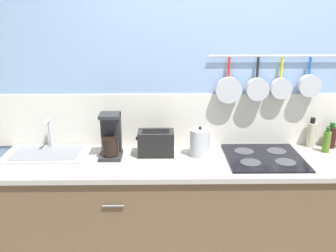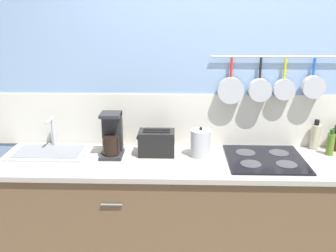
{
  "view_description": "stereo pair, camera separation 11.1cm",
  "coord_description": "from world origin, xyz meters",
  "px_view_note": "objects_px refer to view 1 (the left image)",
  "views": [
    {
      "loc": [
        -0.51,
        -2.44,
        1.91
      ],
      "look_at": [
        -0.47,
        0.0,
        1.14
      ],
      "focal_mm": 40.0,
      "sensor_mm": 36.0,
      "label": 1
    },
    {
      "loc": [
        -0.4,
        -2.44,
        1.91
      ],
      "look_at": [
        -0.47,
        0.0,
        1.14
      ],
      "focal_mm": 40.0,
      "sensor_mm": 36.0,
      "label": 2
    }
  ],
  "objects_px": {
    "toaster": "(156,143)",
    "bottle_dish_soap": "(311,134)",
    "coffee_maker": "(111,138)",
    "bottle_hot_sauce": "(331,137)",
    "bottle_olive_oil": "(327,141)",
    "kettle": "(200,143)"
  },
  "relations": [
    {
      "from": "bottle_dish_soap",
      "to": "bottle_olive_oil",
      "type": "relative_size",
      "value": 1.2
    },
    {
      "from": "toaster",
      "to": "kettle",
      "type": "height_order",
      "value": "kettle"
    },
    {
      "from": "kettle",
      "to": "bottle_hot_sauce",
      "type": "bearing_deg",
      "value": 8.34
    },
    {
      "from": "kettle",
      "to": "bottle_hot_sauce",
      "type": "xyz_separation_m",
      "value": [
        1.02,
        0.15,
        -0.01
      ]
    },
    {
      "from": "kettle",
      "to": "bottle_olive_oil",
      "type": "distance_m",
      "value": 0.95
    },
    {
      "from": "toaster",
      "to": "kettle",
      "type": "distance_m",
      "value": 0.32
    },
    {
      "from": "coffee_maker",
      "to": "toaster",
      "type": "relative_size",
      "value": 1.15
    },
    {
      "from": "coffee_maker",
      "to": "toaster",
      "type": "height_order",
      "value": "coffee_maker"
    },
    {
      "from": "toaster",
      "to": "bottle_hot_sauce",
      "type": "distance_m",
      "value": 1.35
    },
    {
      "from": "toaster",
      "to": "bottle_dish_soap",
      "type": "height_order",
      "value": "bottle_dish_soap"
    },
    {
      "from": "kettle",
      "to": "bottle_hot_sauce",
      "type": "relative_size",
      "value": 1.12
    },
    {
      "from": "kettle",
      "to": "bottle_dish_soap",
      "type": "relative_size",
      "value": 0.96
    },
    {
      "from": "bottle_olive_oil",
      "to": "coffee_maker",
      "type": "bearing_deg",
      "value": -178.27
    },
    {
      "from": "toaster",
      "to": "bottle_hot_sauce",
      "type": "height_order",
      "value": "bottle_hot_sauce"
    },
    {
      "from": "toaster",
      "to": "bottle_hot_sauce",
      "type": "bearing_deg",
      "value": 5.5
    },
    {
      "from": "toaster",
      "to": "bottle_olive_oil",
      "type": "bearing_deg",
      "value": 1.46
    },
    {
      "from": "toaster",
      "to": "bottle_dish_soap",
      "type": "relative_size",
      "value": 1.19
    },
    {
      "from": "kettle",
      "to": "bottle_olive_oil",
      "type": "bearing_deg",
      "value": 3.2
    },
    {
      "from": "bottle_dish_soap",
      "to": "kettle",
      "type": "bearing_deg",
      "value": -169.04
    },
    {
      "from": "bottle_dish_soap",
      "to": "coffee_maker",
      "type": "bearing_deg",
      "value": -173.81
    },
    {
      "from": "toaster",
      "to": "bottle_hot_sauce",
      "type": "relative_size",
      "value": 1.39
    },
    {
      "from": "bottle_dish_soap",
      "to": "bottle_hot_sauce",
      "type": "xyz_separation_m",
      "value": [
        0.15,
        -0.02,
        -0.02
      ]
    }
  ]
}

